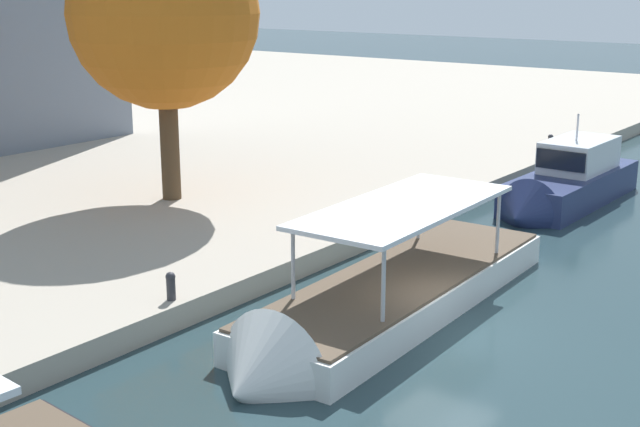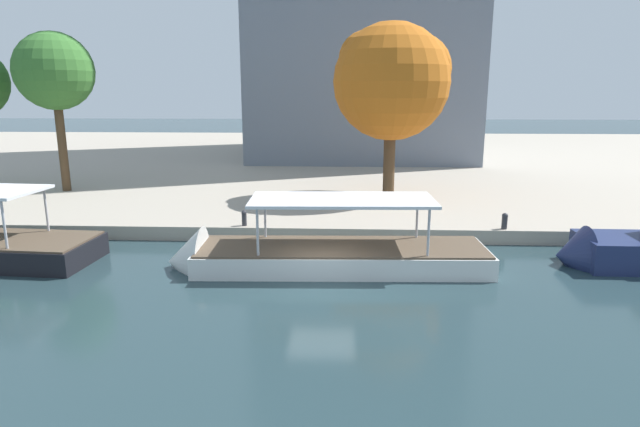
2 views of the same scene
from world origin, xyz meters
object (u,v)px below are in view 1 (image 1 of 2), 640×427
(motor_yacht_2, at_px, (566,187))
(mooring_bollard_0, at_px, (171,285))
(tour_boat_1, at_px, (379,306))
(mooring_bollard_1, at_px, (550,142))
(tree_1, at_px, (160,6))
(mooring_bollard_2, at_px, (420,194))

(motor_yacht_2, xyz_separation_m, mooring_bollard_0, (-17.85, 3.28, 0.36))
(tour_boat_1, distance_m, mooring_bollard_1, 21.95)
(tour_boat_1, height_order, motor_yacht_2, motor_yacht_2)
(tour_boat_1, xyz_separation_m, motor_yacht_2, (14.38, 0.75, 0.34))
(motor_yacht_2, xyz_separation_m, tree_1, (-10.28, 11.40, 6.93))
(mooring_bollard_0, relative_size, mooring_bollard_1, 0.95)
(tour_boat_1, xyz_separation_m, tree_1, (4.10, 12.14, 7.26))
(motor_yacht_2, distance_m, mooring_bollard_0, 18.15)
(tour_boat_1, relative_size, mooring_bollard_1, 16.34)
(motor_yacht_2, xyz_separation_m, mooring_bollard_1, (7.11, 3.61, 0.39))
(tree_1, bearing_deg, mooring_bollard_0, -132.96)
(mooring_bollard_2, bearing_deg, motor_yacht_2, -29.41)
(mooring_bollard_2, bearing_deg, tree_1, 119.27)
(motor_yacht_2, height_order, mooring_bollard_1, motor_yacht_2)
(mooring_bollard_0, height_order, mooring_bollard_1, mooring_bollard_1)
(mooring_bollard_0, bearing_deg, mooring_bollard_1, 0.77)
(mooring_bollard_1, distance_m, tree_1, 20.15)
(tour_boat_1, xyz_separation_m, mooring_bollard_2, (8.69, 3.96, 0.71))
(mooring_bollard_0, xyz_separation_m, mooring_bollard_1, (24.96, 0.34, 0.02))
(tour_boat_1, relative_size, motor_yacht_2, 1.41)
(mooring_bollard_2, bearing_deg, tour_boat_1, -155.51)
(mooring_bollard_1, relative_size, mooring_bollard_2, 1.03)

